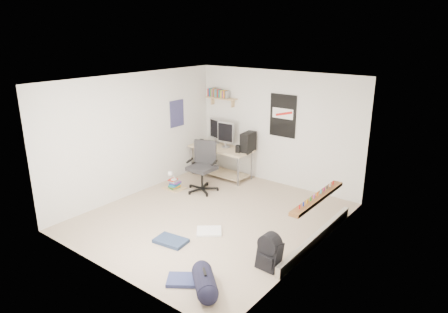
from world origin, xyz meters
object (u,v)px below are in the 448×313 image
Objects in this scene: desk at (221,162)px; duffel_bag at (205,282)px; backpack at (269,255)px; book_stack at (174,182)px; office_chair at (202,169)px.

desk is 4.35m from duffel_bag.
duffel_bag is at bearing -109.09° from backpack.
duffel_bag reaches higher than book_stack.
backpack is at bearing 109.75° from duffel_bag.
office_chair reaches higher than duffel_bag.
desk is 3.41× the size of backpack.
book_stack is at bearing -178.35° from duffel_bag.
backpack is at bearing -22.29° from book_stack.
office_chair is 3.47m from duffel_bag.
backpack is at bearing -52.65° from office_chair.
backpack is (2.89, -2.55, -0.16)m from desk.
office_chair is 3.12m from backpack.
office_chair is at bearing 172.03° from duffel_bag.
desk is 2.74× the size of duffel_bag.
office_chair is 2.46× the size of backpack.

